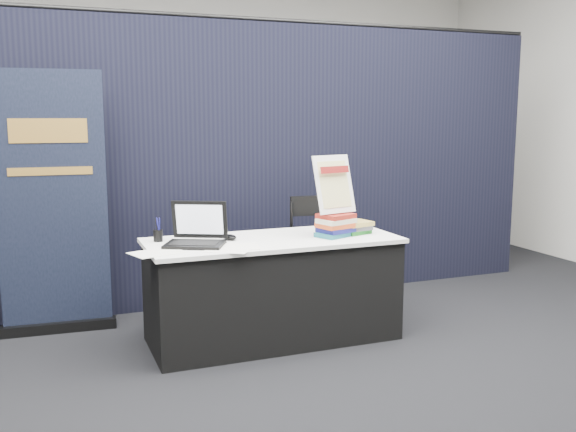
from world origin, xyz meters
The scene contains 15 objects.
floor centered at (0.00, 0.00, 0.00)m, with size 8.00×8.00×0.00m, color black.
wall_back centered at (0.00, 4.00, 1.75)m, with size 8.00×0.02×3.50m, color beige.
drape_partition centered at (0.00, 1.60, 1.20)m, with size 6.00×0.08×2.40m, color black.
display_table centered at (0.00, 0.55, 0.38)m, with size 1.80×0.75×0.75m.
laptop centered at (-0.58, 0.54, 0.82)m, with size 0.47×0.46×0.29m.
mouse centered at (-0.30, 0.61, 0.77)m, with size 0.08×0.12×0.04m, color black.
brochure_left centered at (-0.86, 0.37, 0.75)m, with size 0.32×0.23×0.00m, color white.
brochure_mid centered at (-0.41, 0.28, 0.75)m, with size 0.28×0.20×0.00m, color white.
brochure_right centered at (-0.34, 0.36, 0.75)m, with size 0.32×0.23×0.00m, color white.
pen_cup centered at (-0.78, 0.74, 0.79)m, with size 0.06×0.06×0.08m, color black.
book_stack_tall centered at (0.45, 0.46, 0.83)m, with size 0.29×0.25×0.17m.
book_stack_short centered at (0.64, 0.50, 0.80)m, with size 0.25×0.21×0.09m.
info_sign centered at (0.45, 0.49, 1.12)m, with size 0.34×0.19×0.43m.
pullup_banner centered at (-1.45, 1.30, 0.87)m, with size 0.83×0.15×1.95m.
stacking_chair centered at (0.59, 0.98, 0.53)m, with size 0.48×0.49×0.96m.
Camera 1 is at (-1.54, -3.69, 1.63)m, focal length 40.00 mm.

